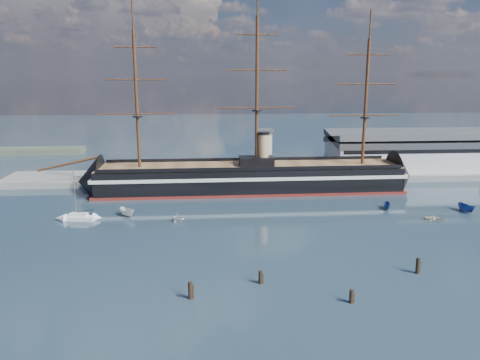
{
  "coord_description": "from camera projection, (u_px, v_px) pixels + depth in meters",
  "views": [
    {
      "loc": [
        -16.32,
        -74.79,
        33.81
      ],
      "look_at": [
        -7.96,
        35.0,
        9.0
      ],
      "focal_mm": 35.0,
      "sensor_mm": 36.0,
      "label": 1
    }
  ],
  "objects": [
    {
      "name": "motorboat_e",
      "position": [
        435.0,
        220.0,
        111.16
      ],
      "size": [
        1.91,
        3.1,
        1.35
      ],
      "primitive_type": "imported",
      "rotation": [
        0.0,
        0.0,
        1.29
      ],
      "color": "beige",
      "rests_on": "ground"
    },
    {
      "name": "piling_extra",
      "position": [
        260.0,
        283.0,
        77.53
      ],
      "size": [
        0.64,
        0.64,
        2.93
      ],
      "primitive_type": "cylinder",
      "color": "black",
      "rests_on": "ground"
    },
    {
      "name": "motorboat_c",
      "position": [
        387.0,
        209.0,
        120.49
      ],
      "size": [
        5.42,
        3.24,
        2.04
      ],
      "primitive_type": "imported",
      "rotation": [
        0.0,
        0.0,
        -0.29
      ],
      "color": "navy",
      "rests_on": "ground"
    },
    {
      "name": "motorboat_a",
      "position": [
        127.0,
        216.0,
        114.26
      ],
      "size": [
        6.66,
        6.1,
        2.65
      ],
      "primitive_type": "imported",
      "rotation": [
        0.0,
        0.0,
        0.69
      ],
      "color": "white",
      "rests_on": "ground"
    },
    {
      "name": "piling_near_mid",
      "position": [
        351.0,
        303.0,
        70.93
      ],
      "size": [
        0.64,
        0.64,
        2.87
      ],
      "primitive_type": "cylinder",
      "color": "black",
      "rests_on": "ground"
    },
    {
      "name": "motorboat_d",
      "position": [
        178.0,
        221.0,
        110.29
      ],
      "size": [
        5.83,
        6.2,
        2.18
      ],
      "primitive_type": "imported",
      "rotation": [
        0.0,
        0.0,
        0.86
      ],
      "color": "silver",
      "rests_on": "ground"
    },
    {
      "name": "motorboat_f",
      "position": [
        466.0,
        212.0,
        118.08
      ],
      "size": [
        6.7,
        3.56,
        2.55
      ],
      "primitive_type": "imported",
      "rotation": [
        0.0,
        0.0,
        0.2
      ],
      "color": "navy",
      "rests_on": "ground"
    },
    {
      "name": "piling_near_right",
      "position": [
        417.0,
        273.0,
        81.48
      ],
      "size": [
        0.64,
        0.64,
        3.55
      ],
      "primitive_type": "cylinder",
      "color": "black",
      "rests_on": "ground"
    },
    {
      "name": "warship",
      "position": [
        244.0,
        178.0,
        138.5
      ],
      "size": [
        112.94,
        16.98,
        53.94
      ],
      "rotation": [
        0.0,
        0.0,
        0.01
      ],
      "color": "black",
      "rests_on": "ground"
    },
    {
      "name": "ground",
      "position": [
        269.0,
        209.0,
        120.3
      ],
      "size": [
        600.0,
        600.0,
        0.0
      ],
      "primitive_type": "plane",
      "color": "#233444",
      "rests_on": "ground"
    },
    {
      "name": "quay",
      "position": [
        284.0,
        178.0,
        156.06
      ],
      "size": [
        180.0,
        18.0,
        2.0
      ],
      "primitive_type": "cube",
      "color": "slate",
      "rests_on": "ground"
    },
    {
      "name": "piling_near_left",
      "position": [
        190.0,
        299.0,
        72.24
      ],
      "size": [
        0.64,
        0.64,
        3.52
      ],
      "primitive_type": "cylinder",
      "color": "black",
      "rests_on": "ground"
    },
    {
      "name": "quay_tower",
      "position": [
        265.0,
        151.0,
        150.48
      ],
      "size": [
        5.0,
        5.0,
        15.0
      ],
      "color": "silver",
      "rests_on": "ground"
    },
    {
      "name": "warehouse",
      "position": [
        420.0,
        151.0,
        161.75
      ],
      "size": [
        63.0,
        21.0,
        11.6
      ],
      "color": "#B7BABC",
      "rests_on": "ground"
    },
    {
      "name": "sailboat",
      "position": [
        79.0,
        217.0,
        111.13
      ],
      "size": [
        8.11,
        3.89,
        12.47
      ],
      "rotation": [
        0.0,
        0.0,
        -0.21
      ],
      "color": "white",
      "rests_on": "ground"
    }
  ]
}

